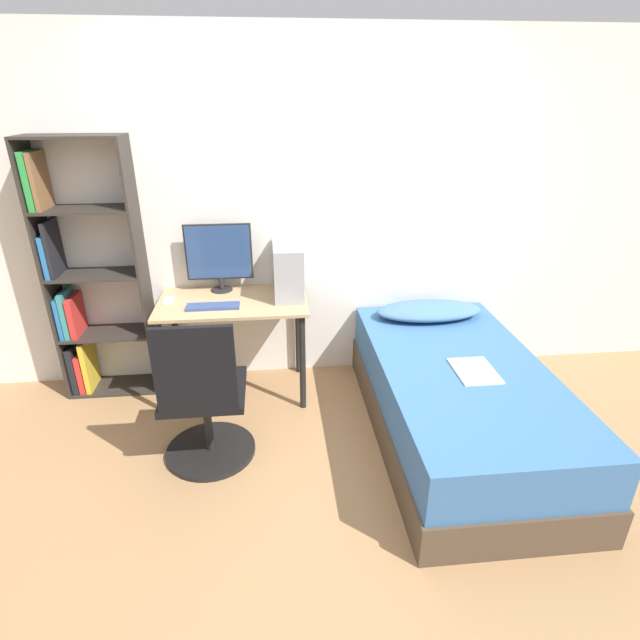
% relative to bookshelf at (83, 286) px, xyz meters
% --- Properties ---
extents(ground_plane, '(14.00, 14.00, 0.00)m').
position_rel_bookshelf_xyz_m(ground_plane, '(1.57, -1.16, -0.84)').
color(ground_plane, '#9E754C').
extents(wall_back, '(8.00, 0.05, 2.50)m').
position_rel_bookshelf_xyz_m(wall_back, '(1.57, 0.17, 0.41)').
color(wall_back, silver).
rests_on(wall_back, ground_plane).
extents(desk, '(1.04, 0.61, 0.75)m').
position_rel_bookshelf_xyz_m(desk, '(1.05, -0.16, -0.21)').
color(desk, tan).
rests_on(desk, ground_plane).
extents(bookshelf, '(0.65, 0.29, 1.84)m').
position_rel_bookshelf_xyz_m(bookshelf, '(0.00, 0.00, 0.00)').
color(bookshelf, '#2D2823').
rests_on(bookshelf, ground_plane).
extents(office_chair, '(0.56, 0.56, 0.98)m').
position_rel_bookshelf_xyz_m(office_chair, '(0.90, -0.92, -0.46)').
color(office_chair, black).
rests_on(office_chair, ground_plane).
extents(bed, '(1.04, 1.97, 0.53)m').
position_rel_bookshelf_xyz_m(bed, '(2.49, -0.84, -0.58)').
color(bed, '#4C3D2D').
rests_on(bed, ground_plane).
extents(pillow, '(0.79, 0.36, 0.11)m').
position_rel_bookshelf_xyz_m(pillow, '(2.49, -0.11, -0.25)').
color(pillow, teal).
rests_on(pillow, bed).
extents(magazine, '(0.24, 0.32, 0.01)m').
position_rel_bookshelf_xyz_m(magazine, '(2.53, -0.93, -0.30)').
color(magazine, silver).
rests_on(magazine, bed).
extents(monitor, '(0.47, 0.16, 0.49)m').
position_rel_bookshelf_xyz_m(monitor, '(0.96, 0.05, 0.18)').
color(monitor, black).
rests_on(monitor, desk).
extents(keyboard, '(0.35, 0.11, 0.02)m').
position_rel_bookshelf_xyz_m(keyboard, '(0.92, -0.28, -0.08)').
color(keyboard, '#33477A').
rests_on(keyboard, desk).
extents(pc_tower, '(0.20, 0.42, 0.37)m').
position_rel_bookshelf_xyz_m(pc_tower, '(1.44, -0.08, 0.10)').
color(pc_tower, '#99999E').
rests_on(pc_tower, desk).
extents(phone, '(0.07, 0.14, 0.01)m').
position_rel_bookshelf_xyz_m(phone, '(0.61, -0.13, -0.08)').
color(phone, '#B7B7BC').
rests_on(phone, desk).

